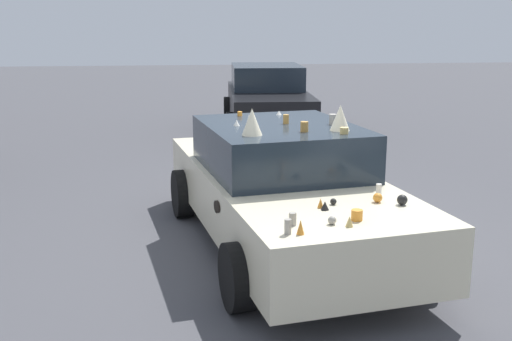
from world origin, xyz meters
The scene contains 3 objects.
ground_plane centered at (0.00, 0.00, 0.00)m, with size 60.00×60.00×0.00m, color #47474C.
art_car_decorated centered at (0.02, 0.00, 0.70)m, with size 4.80×2.56×1.67m.
parked_sedan_row_back_center centered at (7.56, -0.90, 0.76)m, with size 4.38×2.15×1.51m.
Camera 1 is at (-6.62, 1.11, 2.52)m, focal length 43.39 mm.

